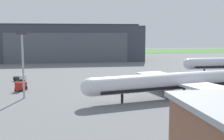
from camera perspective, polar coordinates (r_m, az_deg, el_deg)
name	(u,v)px	position (r m, az deg, el deg)	size (l,w,h in m)	color
ground_plane	(117,101)	(64.94, 1.00, -5.96)	(440.00, 440.00, 0.00)	slate
grass_field_strip	(77,52)	(235.17, -6.73, 3.47)	(440.00, 56.00, 0.08)	#457735
maintenance_hangar	(67,43)	(166.00, -8.71, 5.18)	(79.51, 36.41, 19.73)	#383D47
airliner_near_left	(184,81)	(70.33, 13.57, -2.10)	(47.47, 37.53, 12.31)	silver
ops_van	(20,78)	(95.77, -17.20, -1.46)	(3.95, 3.23, 1.91)	silver
pushback_tractor	(21,86)	(79.72, -17.10, -2.90)	(2.99, 3.94, 2.41)	#AD1E19
apron_light_mast	(23,58)	(69.18, -16.76, 2.19)	(2.40, 0.50, 15.16)	#99999E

